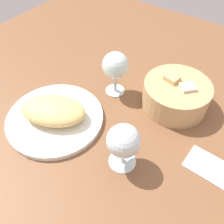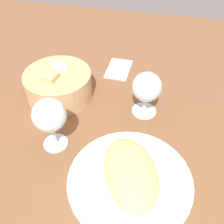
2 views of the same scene
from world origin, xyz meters
The scene contains 8 objects.
ground_plane centered at (0.00, 0.00, -1.00)cm, with size 140.00×140.00×2.00cm, color brown.
plate centered at (-13.81, -7.25, 0.70)cm, with size 25.83×25.83×1.40cm, color white.
omelette centered at (-13.81, -7.25, 3.80)cm, with size 17.31×10.57×4.81cm, color #E4C373.
lettuce_garnish centered at (-9.50, -3.20, 2.20)cm, with size 4.24×4.24×1.61cm, color #407F2F.
bread_basket centered at (9.50, 16.78, 3.84)cm, with size 18.21×18.21×8.77cm.
wine_glass_near centered at (8.12, -7.34, 7.87)cm, with size 7.50×7.50×12.13cm.
wine_glass_far centered at (-7.39, 11.60, 9.09)cm, with size 7.47×7.47×13.31cm.
folded_napkin centered at (25.46, 3.09, 0.40)cm, with size 11.00×7.00×0.80cm, color silver.
Camera 1 is at (23.59, -32.98, 50.20)cm, focal length 38.97 mm.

